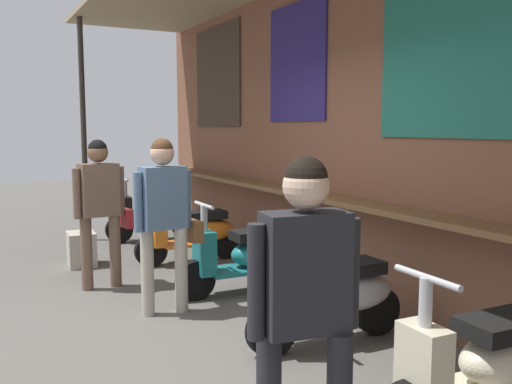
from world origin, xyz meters
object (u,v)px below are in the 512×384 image
(scooter_teal, at_px, (248,256))
(shopper_passing, at_px, (305,292))
(shopper_with_handbag, at_px, (101,200))
(scooter_cream, at_px, (489,365))
(scooter_silver, at_px, (336,296))
(scooter_orange, at_px, (195,232))
(scooter_black, at_px, (158,215))
(merchandise_crate, at_px, (82,249))
(shopper_browsing, at_px, (165,209))

(scooter_teal, relative_size, shopper_passing, 0.88)
(shopper_with_handbag, bearing_deg, shopper_passing, 173.05)
(scooter_cream, distance_m, shopper_with_handbag, 4.10)
(scooter_silver, bearing_deg, scooter_orange, -88.68)
(shopper_with_handbag, bearing_deg, scooter_black, -39.45)
(shopper_with_handbag, bearing_deg, merchandise_crate, -7.02)
(scooter_cream, xyz_separation_m, shopper_browsing, (-2.75, -0.96, 0.59))
(shopper_passing, height_order, merchandise_crate, shopper_passing)
(scooter_teal, xyz_separation_m, shopper_with_handbag, (-0.86, -1.30, 0.57))
(scooter_black, relative_size, shopper_passing, 0.88)
(scooter_black, height_order, merchandise_crate, scooter_black)
(scooter_black, relative_size, scooter_teal, 1.00)
(scooter_orange, bearing_deg, scooter_teal, 92.24)
(scooter_black, bearing_deg, shopper_browsing, 78.00)
(scooter_orange, distance_m, scooter_silver, 3.01)
(scooter_cream, height_order, shopper_browsing, shopper_browsing)
(shopper_passing, relative_size, merchandise_crate, 3.77)
(shopper_with_handbag, distance_m, shopper_passing, 3.80)
(scooter_silver, height_order, scooter_cream, same)
(scooter_silver, distance_m, scooter_cream, 1.44)
(scooter_orange, relative_size, scooter_silver, 1.00)
(scooter_black, distance_m, shopper_passing, 6.11)
(shopper_with_handbag, bearing_deg, scooter_silver, -160.02)
(scooter_black, relative_size, scooter_silver, 1.00)
(merchandise_crate, bearing_deg, scooter_black, 129.20)
(shopper_browsing, bearing_deg, shopper_with_handbag, 11.28)
(scooter_cream, xyz_separation_m, merchandise_crate, (-4.93, -1.33, -0.18))
(shopper_with_handbag, bearing_deg, scooter_cream, -169.74)
(scooter_silver, bearing_deg, shopper_browsing, -52.42)
(scooter_cream, bearing_deg, merchandise_crate, -72.53)
(shopper_with_handbag, height_order, shopper_passing, same)
(scooter_orange, height_order, shopper_browsing, shopper_browsing)
(shopper_with_handbag, distance_m, merchandise_crate, 1.31)
(shopper_browsing, bearing_deg, scooter_orange, -35.51)
(shopper_passing, distance_m, merchandise_crate, 4.94)
(shopper_with_handbag, xyz_separation_m, merchandise_crate, (-1.08, -0.03, -0.74))
(shopper_with_handbag, xyz_separation_m, shopper_browsing, (1.09, 0.34, 0.02))
(scooter_orange, distance_m, merchandise_crate, 1.42)
(shopper_browsing, height_order, merchandise_crate, shopper_browsing)
(scooter_silver, bearing_deg, shopper_with_handbag, -60.26)
(scooter_teal, height_order, scooter_silver, same)
(scooter_orange, xyz_separation_m, shopper_with_handbag, (0.61, -1.30, 0.57))
(scooter_black, xyz_separation_m, scooter_silver, (4.57, 0.00, 0.00))
(scooter_teal, distance_m, shopper_browsing, 1.15)
(scooter_orange, xyz_separation_m, shopper_passing, (4.40, -1.20, 0.58))
(scooter_black, relative_size, merchandise_crate, 3.33)
(scooter_black, xyz_separation_m, merchandise_crate, (1.08, -1.33, -0.18))
(shopper_with_handbag, distance_m, shopper_browsing, 1.14)
(scooter_orange, bearing_deg, shopper_passing, 76.95)
(scooter_black, relative_size, shopper_with_handbag, 0.88)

